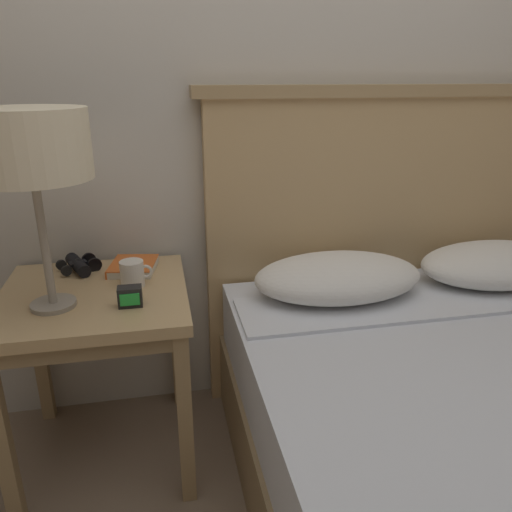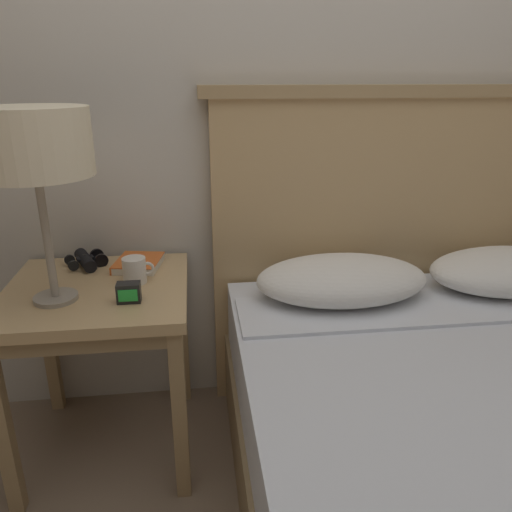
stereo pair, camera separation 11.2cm
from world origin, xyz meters
The scene contains 7 objects.
wall_back centered at (0.00, 0.93, 1.30)m, with size 8.00×0.06×2.60m.
nightstand centered at (-0.65, 0.59, 0.54)m, with size 0.58×0.58×0.63m.
table_lamp centered at (-0.75, 0.50, 1.09)m, with size 0.32×0.32×0.56m.
book_on_nightstand centered at (-0.53, 0.76, 0.64)m, with size 0.18×0.20×0.03m.
binoculars_pair centered at (-0.72, 0.79, 0.65)m, with size 0.16×0.16×0.05m.
coffee_mug centered at (-0.53, 0.61, 0.67)m, with size 0.10×0.08×0.08m.
alarm_clock centered at (-0.53, 0.46, 0.66)m, with size 0.07×0.05×0.06m.
Camera 2 is at (-0.32, -0.94, 1.27)m, focal length 35.00 mm.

